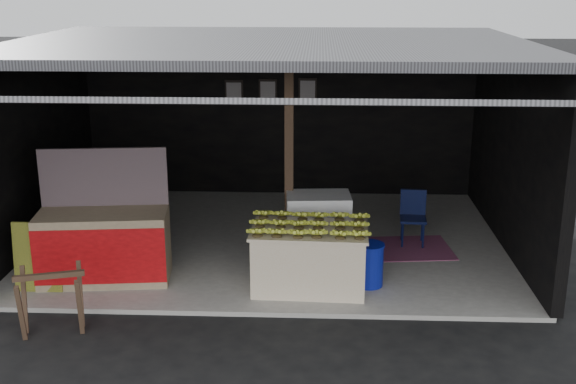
{
  "coord_description": "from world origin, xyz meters",
  "views": [
    {
      "loc": [
        0.71,
        -7.73,
        3.88
      ],
      "look_at": [
        0.3,
        1.51,
        1.1
      ],
      "focal_mm": 45.0,
      "sensor_mm": 36.0,
      "label": 1
    }
  ],
  "objects_px": {
    "water_barrel": "(369,266)",
    "banana_table": "(309,258)",
    "white_crate": "(318,228)",
    "plastic_chair": "(413,213)",
    "neighbor_stall": "(104,243)",
    "sawhorse": "(51,296)"
  },
  "relations": [
    {
      "from": "white_crate",
      "to": "sawhorse",
      "type": "height_order",
      "value": "white_crate"
    },
    {
      "from": "white_crate",
      "to": "sawhorse",
      "type": "bearing_deg",
      "value": -147.54
    },
    {
      "from": "white_crate",
      "to": "neighbor_stall",
      "type": "height_order",
      "value": "neighbor_stall"
    },
    {
      "from": "neighbor_stall",
      "to": "plastic_chair",
      "type": "distance_m",
      "value": 4.43
    },
    {
      "from": "white_crate",
      "to": "water_barrel",
      "type": "height_order",
      "value": "white_crate"
    },
    {
      "from": "banana_table",
      "to": "plastic_chair",
      "type": "bearing_deg",
      "value": 50.75
    },
    {
      "from": "water_barrel",
      "to": "plastic_chair",
      "type": "bearing_deg",
      "value": 64.81
    },
    {
      "from": "neighbor_stall",
      "to": "sawhorse",
      "type": "xyz_separation_m",
      "value": [
        -0.2,
        -1.42,
        -0.1
      ]
    },
    {
      "from": "white_crate",
      "to": "neighbor_stall",
      "type": "distance_m",
      "value": 2.87
    },
    {
      "from": "water_barrel",
      "to": "sawhorse",
      "type": "bearing_deg",
      "value": -159.12
    },
    {
      "from": "plastic_chair",
      "to": "water_barrel",
      "type": "bearing_deg",
      "value": -111.03
    },
    {
      "from": "neighbor_stall",
      "to": "plastic_chair",
      "type": "relative_size",
      "value": 2.14
    },
    {
      "from": "banana_table",
      "to": "neighbor_stall",
      "type": "relative_size",
      "value": 0.87
    },
    {
      "from": "neighbor_stall",
      "to": "water_barrel",
      "type": "xyz_separation_m",
      "value": [
        3.42,
        -0.04,
        -0.24
      ]
    },
    {
      "from": "banana_table",
      "to": "sawhorse",
      "type": "xyz_separation_m",
      "value": [
        -2.85,
        -1.26,
        0.01
      ]
    },
    {
      "from": "sawhorse",
      "to": "plastic_chair",
      "type": "height_order",
      "value": "plastic_chair"
    },
    {
      "from": "white_crate",
      "to": "plastic_chair",
      "type": "height_order",
      "value": "white_crate"
    },
    {
      "from": "water_barrel",
      "to": "banana_table",
      "type": "bearing_deg",
      "value": -171.23
    },
    {
      "from": "white_crate",
      "to": "neighbor_stall",
      "type": "xyz_separation_m",
      "value": [
        -2.77,
        -0.77,
        0.03
      ]
    },
    {
      "from": "white_crate",
      "to": "plastic_chair",
      "type": "distance_m",
      "value": 1.59
    },
    {
      "from": "sawhorse",
      "to": "water_barrel",
      "type": "xyz_separation_m",
      "value": [
        3.62,
        1.38,
        -0.14
      ]
    },
    {
      "from": "banana_table",
      "to": "white_crate",
      "type": "xyz_separation_m",
      "value": [
        0.11,
        0.93,
        0.08
      ]
    }
  ]
}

